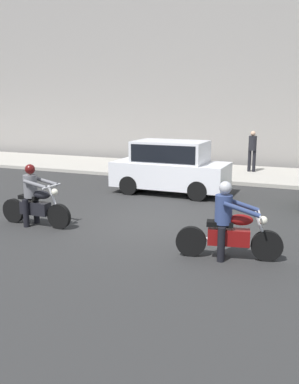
{
  "coord_description": "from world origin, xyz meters",
  "views": [
    {
      "loc": [
        4.02,
        -9.89,
        3.07
      ],
      "look_at": [
        0.07,
        -0.5,
        0.9
      ],
      "focal_mm": 39.39,
      "sensor_mm": 36.0,
      "label": 1
    }
  ],
  "objects_px": {
    "motorcycle_with_rider_gray": "(35,201)",
    "parked_hatchback_white": "(170,166)",
    "motorcycle_with_rider_denim_blue": "(228,228)",
    "pedestrian_bystander": "(252,148)"
  },
  "relations": [
    {
      "from": "parked_hatchback_white",
      "to": "pedestrian_bystander",
      "type": "distance_m",
      "value": 5.29
    },
    {
      "from": "motorcycle_with_rider_gray",
      "to": "parked_hatchback_white",
      "type": "distance_m",
      "value": 5.33
    },
    {
      "from": "motorcycle_with_rider_gray",
      "to": "parked_hatchback_white",
      "type": "xyz_separation_m",
      "value": [
        1.82,
        5.01,
        0.29
      ]
    },
    {
      "from": "motorcycle_with_rider_denim_blue",
      "to": "parked_hatchback_white",
      "type": "bearing_deg",
      "value": 120.58
    },
    {
      "from": "motorcycle_with_rider_denim_blue",
      "to": "parked_hatchback_white",
      "type": "height_order",
      "value": "parked_hatchback_white"
    },
    {
      "from": "motorcycle_with_rider_denim_blue",
      "to": "pedestrian_bystander",
      "type": "xyz_separation_m",
      "value": [
        -1.26,
        10.34,
        0.52
      ]
    },
    {
      "from": "parked_hatchback_white",
      "to": "pedestrian_bystander",
      "type": "bearing_deg",
      "value": 68.46
    },
    {
      "from": "pedestrian_bystander",
      "to": "parked_hatchback_white",
      "type": "bearing_deg",
      "value": -111.54
    },
    {
      "from": "motorcycle_with_rider_denim_blue",
      "to": "pedestrian_bystander",
      "type": "bearing_deg",
      "value": 96.95
    },
    {
      "from": "parked_hatchback_white",
      "to": "pedestrian_bystander",
      "type": "relative_size",
      "value": 2.23
    }
  ]
}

